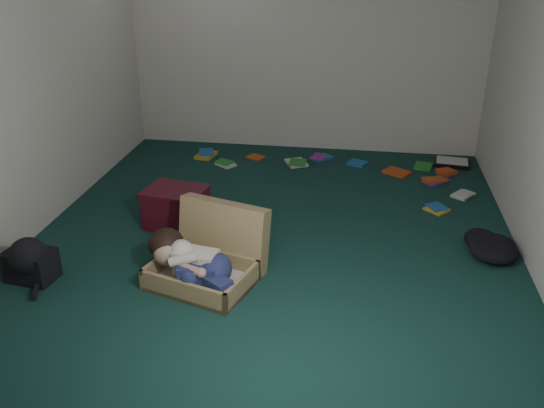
# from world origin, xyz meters

# --- Properties ---
(floor) EXTENTS (4.50, 4.50, 0.00)m
(floor) POSITION_xyz_m (0.00, 0.00, 0.00)
(floor) COLOR #133630
(floor) RESTS_ON ground
(wall_back) EXTENTS (4.50, 0.00, 4.50)m
(wall_back) POSITION_xyz_m (0.00, 2.25, 1.30)
(wall_back) COLOR silver
(wall_back) RESTS_ON ground
(wall_front) EXTENTS (4.50, 0.00, 4.50)m
(wall_front) POSITION_xyz_m (0.00, -2.25, 1.30)
(wall_front) COLOR silver
(wall_front) RESTS_ON ground
(wall_left) EXTENTS (0.00, 4.50, 4.50)m
(wall_left) POSITION_xyz_m (-2.00, 0.00, 1.30)
(wall_left) COLOR silver
(wall_left) RESTS_ON ground
(suitcase) EXTENTS (0.89, 0.88, 0.53)m
(suitcase) POSITION_xyz_m (-0.37, -0.73, 0.16)
(suitcase) COLOR tan
(suitcase) RESTS_ON floor
(person) EXTENTS (0.72, 0.53, 0.33)m
(person) POSITION_xyz_m (-0.47, -0.89, 0.20)
(person) COLOR white
(person) RESTS_ON suitcase
(maroon_bin) EXTENTS (0.56, 0.48, 0.35)m
(maroon_bin) POSITION_xyz_m (-0.87, 0.02, 0.17)
(maroon_bin) COLOR #450E1B
(maroon_bin) RESTS_ON floor
(backpack) EXTENTS (0.47, 0.40, 0.26)m
(backpack) POSITION_xyz_m (-1.66, -0.98, 0.13)
(backpack) COLOR black
(backpack) RESTS_ON floor
(clothing_pile) EXTENTS (0.46, 0.40, 0.13)m
(clothing_pile) POSITION_xyz_m (1.70, -0.07, 0.07)
(clothing_pile) COLOR black
(clothing_pile) RESTS_ON floor
(paper_tray) EXTENTS (0.40, 0.32, 0.05)m
(paper_tray) POSITION_xyz_m (1.70, 1.93, 0.03)
(paper_tray) COLOR black
(paper_tray) RESTS_ON floor
(book_scatter) EXTENTS (2.97, 1.45, 0.02)m
(book_scatter) POSITION_xyz_m (0.60, 1.55, 0.01)
(book_scatter) COLOR gold
(book_scatter) RESTS_ON floor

